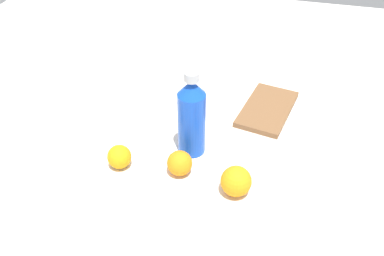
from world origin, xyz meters
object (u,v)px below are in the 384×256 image
Objects in this scene: orange_2 at (236,181)px; orange_0 at (180,163)px; water_bottle at (192,116)px; orange_1 at (119,157)px; cutting_board at (267,109)px.

orange_0 is at bearing -101.93° from orange_2.
orange_1 is (0.11, -0.17, -0.09)m from water_bottle.
orange_0 reaches higher than orange_1.
orange_1 is 0.26× the size of cutting_board.
orange_0 is at bearing -11.17° from water_bottle.
water_bottle is 3.76× the size of orange_0.
orange_0 reaches higher than cutting_board.
orange_0 is 0.86× the size of orange_2.
cutting_board is at bearing 150.24° from orange_0.
water_bottle is 0.23m from orange_1.
orange_1 is 0.32m from orange_2.
water_bottle is 1.01× the size of cutting_board.
water_bottle is 0.21m from orange_2.
water_bottle is 0.33m from cutting_board.
orange_2 is 0.38m from cutting_board.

